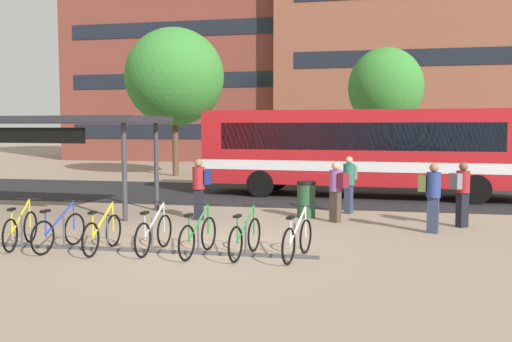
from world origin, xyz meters
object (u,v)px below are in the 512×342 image
Objects in this scene: parked_bicycle_white_6 at (297,240)px; trash_bin at (306,199)px; commuter_maroon_pack_4 at (337,188)px; parked_bicycle_yellow_0 at (21,229)px; parked_bicycle_blue_1 at (59,232)px; commuter_grey_pack_2 at (462,190)px; parked_bicycle_silver_3 at (154,234)px; transit_shelter at (47,123)px; parked_bicycle_green_4 at (198,236)px; street_tree_0 at (175,77)px; city_bus at (368,149)px; street_tree_1 at (386,88)px; commuter_navy_pack_3 at (200,185)px; parked_bicycle_yellow_2 at (103,233)px; commuter_olive_pack_1 at (432,193)px; parked_bicycle_green_5 at (245,238)px.

parked_bicycle_white_6 is 5.07m from trash_bin.
parked_bicycle_yellow_0 is at bearing 68.52° from commuter_maroon_pack_4.
commuter_grey_pack_2 reaches higher than parked_bicycle_blue_1.
transit_shelter is (-5.27, 4.61, 2.33)m from parked_bicycle_silver_3.
parked_bicycle_silver_3 is at bearing -116.97° from trash_bin.
parked_bicycle_white_6 is at bearing -79.30° from parked_bicycle_green_4.
commuter_maroon_pack_4 is at bearing -54.35° from street_tree_0.
city_bus is 11.22m from parked_bicycle_silver_3.
trash_bin is (-4.10, 0.77, -0.46)m from commuter_grey_pack_2.
street_tree_0 is 10.99m from street_tree_1.
city_bus reaches higher than transit_shelter.
parked_bicycle_blue_1 is 0.24× the size of transit_shelter.
parked_bicycle_blue_1 is at bearing 56.22° from commuter_navy_pack_3.
parked_bicycle_silver_3 is 1.02× the size of parked_bicycle_white_6.
parked_bicycle_white_6 is (5.97, 0.13, 0.00)m from parked_bicycle_yellow_0.
parked_bicycle_yellow_2 and parked_bicycle_green_4 have the same top height.
parked_bicycle_yellow_0 is 0.99× the size of parked_bicycle_blue_1.
street_tree_0 is at bearing 19.36° from parked_bicycle_blue_1.
street_tree_0 is at bearing -20.76° from commuter_maroon_pack_4.
street_tree_0 is at bearing -2.16° from parked_bicycle_yellow_0.
street_tree_0 is (-2.76, 17.39, 4.82)m from parked_bicycle_yellow_0.
parked_bicycle_yellow_0 is 3.00m from parked_bicycle_silver_3.
city_bus reaches higher than commuter_grey_pack_2.
commuter_olive_pack_1 reaches higher than parked_bicycle_yellow_2.
parked_bicycle_yellow_0 is at bearing 98.52° from parked_bicycle_green_4.
parked_bicycle_silver_3 is at bearing -77.25° from parked_bicycle_blue_1.
parked_bicycle_white_6 is at bearing 117.05° from commuter_navy_pack_3.
commuter_grey_pack_2 is 6.96m from commuter_navy_pack_3.
commuter_maroon_pack_4 is at bearing -36.83° from trash_bin.
parked_bicycle_silver_3 is at bearing 93.01° from parked_bicycle_green_4.
street_tree_1 is (4.11, 19.02, 4.23)m from parked_bicycle_green_4.
parked_bicycle_white_6 is 1.01× the size of commuter_grey_pack_2.
parked_bicycle_yellow_0 is 7.91m from commuter_maroon_pack_4.
commuter_grey_pack_2 is 4.19m from trash_bin.
parked_bicycle_yellow_0 is at bearing 166.44° from commuter_grey_pack_2.
parked_bicycle_green_5 is 5.13m from trash_bin.
parked_bicycle_blue_1 is 18.49m from street_tree_0.
commuter_maroon_pack_4 is at bearing -45.11° from parked_bicycle_yellow_2.
parked_bicycle_white_6 is (2.00, 0.10, 0.00)m from parked_bicycle_green_4.
commuter_navy_pack_3 is (-0.29, 4.10, 0.59)m from parked_bicycle_silver_3.
parked_bicycle_yellow_2 is 8.95m from commuter_grey_pack_2.
parked_bicycle_green_5 is (0.96, 0.07, 0.00)m from parked_bicycle_green_4.
commuter_grey_pack_2 is at bearing 170.05° from commuter_navy_pack_3.
parked_bicycle_green_5 is at bearing -99.30° from city_bus.
street_tree_0 reaches higher than parked_bicycle_green_4.
parked_bicycle_yellow_2 is 1.02× the size of commuter_grey_pack_2.
parked_bicycle_green_5 is at bearing -80.16° from parked_bicycle_blue_1.
city_bus reaches higher than commuter_olive_pack_1.
trash_bin is (-0.90, 0.67, -0.43)m from commuter_maroon_pack_4.
commuter_olive_pack_1 reaches higher than parked_bicycle_white_6.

